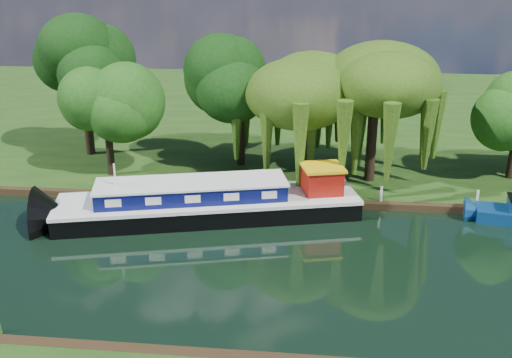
# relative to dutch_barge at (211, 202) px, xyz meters

# --- Properties ---
(ground) EXTENTS (120.00, 120.00, 0.00)m
(ground) POSITION_rel_dutch_barge_xyz_m (7.64, -5.83, -0.97)
(ground) COLOR black
(far_bank) EXTENTS (120.00, 52.00, 0.45)m
(far_bank) POSITION_rel_dutch_barge_xyz_m (7.64, 28.17, -0.75)
(far_bank) COLOR #16390F
(far_bank) RESTS_ON ground
(dutch_barge) EXTENTS (19.02, 8.65, 3.92)m
(dutch_barge) POSITION_rel_dutch_barge_xyz_m (0.00, 0.00, 0.00)
(dutch_barge) COLOR black
(dutch_barge) RESTS_ON ground
(red_dinghy) EXTENTS (3.48, 2.49, 0.72)m
(red_dinghy) POSITION_rel_dutch_barge_xyz_m (-5.83, 0.06, -0.97)
(red_dinghy) COLOR maroon
(red_dinghy) RESTS_ON ground
(willow_left) EXTENTS (6.89, 6.89, 8.26)m
(willow_left) POSITION_rel_dutch_barge_xyz_m (5.37, 7.62, 5.48)
(willow_left) COLOR black
(willow_left) RESTS_ON far_bank
(willow_right) EXTENTS (7.15, 7.15, 8.71)m
(willow_right) POSITION_rel_dutch_barge_xyz_m (10.20, 6.63, 5.83)
(willow_right) COLOR black
(willow_right) RESTS_ON far_bank
(tree_far_left) EXTENTS (4.83, 4.83, 7.78)m
(tree_far_left) POSITION_rel_dutch_barge_xyz_m (-8.47, 5.84, 4.81)
(tree_far_left) COLOR black
(tree_far_left) RESTS_ON far_bank
(tree_far_back) EXTENTS (5.92, 5.92, 9.96)m
(tree_far_back) POSITION_rel_dutch_barge_xyz_m (-11.92, 10.62, 6.41)
(tree_far_back) COLOR black
(tree_far_back) RESTS_ON far_bank
(tree_far_mid) EXTENTS (5.49, 5.49, 8.99)m
(tree_far_mid) POSITION_rel_dutch_barge_xyz_m (0.64, 9.19, 5.67)
(tree_far_mid) COLOR black
(tree_far_mid) RESTS_ON far_bank
(lamppost) EXTENTS (0.36, 0.36, 2.56)m
(lamppost) POSITION_rel_dutch_barge_xyz_m (8.14, 4.67, 1.45)
(lamppost) COLOR silver
(lamppost) RESTS_ON far_bank
(mooring_posts) EXTENTS (19.16, 0.16, 1.00)m
(mooring_posts) POSITION_rel_dutch_barge_xyz_m (7.14, 2.57, -0.02)
(mooring_posts) COLOR silver
(mooring_posts) RESTS_ON far_bank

